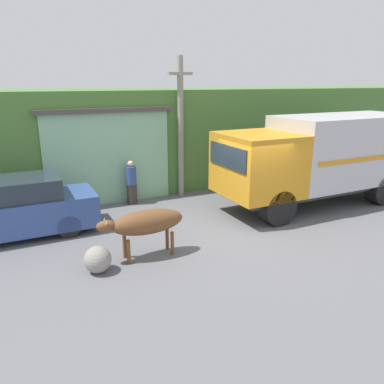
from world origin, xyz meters
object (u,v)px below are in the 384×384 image
at_px(cargo_truck, 323,156).
at_px(brown_cow, 146,223).
at_px(pedestrian_on_hill, 131,181).
at_px(roadside_rock, 98,259).
at_px(utility_pole, 181,125).
at_px(parked_suv, 10,210).

xyz_separation_m(cargo_truck, brown_cow, (-6.86, -1.27, -0.84)).
bearing_deg(cargo_truck, brown_cow, -168.45).
xyz_separation_m(pedestrian_on_hill, roadside_rock, (-2.19, -4.45, -0.53)).
bearing_deg(utility_pole, parked_suv, -164.87).
bearing_deg(utility_pole, cargo_truck, -38.86).
bearing_deg(cargo_truck, roadside_rock, -168.26).
height_order(brown_cow, utility_pole, utility_pole).
bearing_deg(parked_suv, cargo_truck, -4.74).
bearing_deg(pedestrian_on_hill, brown_cow, 54.62).
height_order(cargo_truck, pedestrian_on_hill, cargo_truck).
height_order(pedestrian_on_hill, roadside_rock, pedestrian_on_hill).
relative_size(brown_cow, roadside_rock, 3.47).
distance_m(cargo_truck, parked_suv, 9.99).
distance_m(cargo_truck, utility_pole, 5.11).
distance_m(parked_suv, utility_pole, 6.39).
xyz_separation_m(parked_suv, pedestrian_on_hill, (3.89, 1.36, 0.05)).
height_order(pedestrian_on_hill, utility_pole, utility_pole).
relative_size(brown_cow, pedestrian_on_hill, 1.38).
relative_size(cargo_truck, parked_suv, 1.58).
bearing_deg(parked_suv, utility_pole, 19.41).
height_order(utility_pole, roadside_rock, utility_pole).
xyz_separation_m(brown_cow, utility_pole, (2.94, 4.43, 1.75)).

